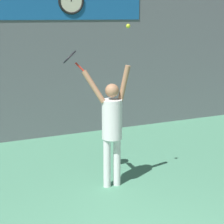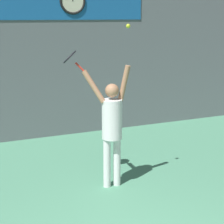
# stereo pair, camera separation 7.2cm
# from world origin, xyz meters

# --- Properties ---
(back_wall) EXTENTS (18.00, 0.10, 5.00)m
(back_wall) POSITION_xyz_m (0.00, 6.46, 2.50)
(back_wall) COLOR slate
(back_wall) RESTS_ON ground_plane
(sponsor_banner) EXTENTS (6.25, 0.02, 0.88)m
(sponsor_banner) POSITION_xyz_m (0.00, 6.40, 3.31)
(sponsor_banner) COLOR #195B9E
(scoreboard_clock) EXTENTS (0.65, 0.06, 0.65)m
(scoreboard_clock) POSITION_xyz_m (1.27, 6.38, 3.31)
(scoreboard_clock) COLOR beige
(tennis_player) EXTENTS (0.80, 0.45, 2.16)m
(tennis_player) POSITION_xyz_m (0.79, 3.01, 1.15)
(tennis_player) COLOR white
(tennis_player) RESTS_ON ground_plane
(tennis_racket) EXTENTS (0.39, 0.36, 0.36)m
(tennis_racket) POSITION_xyz_m (0.17, 3.31, 2.29)
(tennis_racket) COLOR red
(tennis_ball) EXTENTS (0.07, 0.07, 0.07)m
(tennis_ball) POSITION_xyz_m (1.01, 2.85, 2.81)
(tennis_ball) COLOR #CCDB2D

